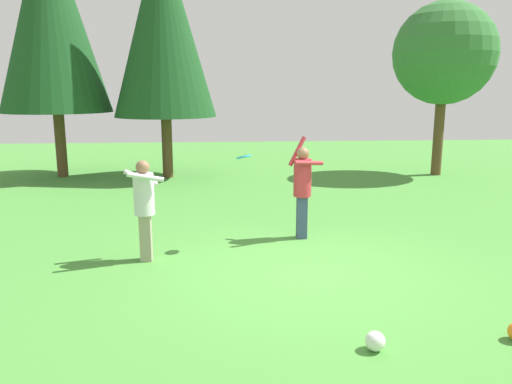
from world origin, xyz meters
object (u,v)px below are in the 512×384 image
object	(u,v)px
tree_left	(163,24)
tree_far_left	(50,13)
person_catcher	(144,202)
ball_white	(375,341)
frisbee	(244,157)
tree_far_right	(444,54)
person_thrower	(302,184)

from	to	relation	value
tree_left	tree_far_left	world-z (taller)	tree_far_left
person_catcher	tree_far_left	distance (m)	10.32
person_catcher	ball_white	distance (m)	4.47
tree_left	frisbee	bearing A→B (deg)	-74.70
tree_far_right	ball_white	bearing A→B (deg)	-116.74
person_thrower	tree_far_left	xyz separation A→B (m)	(-6.73, 7.53, 4.09)
frisbee	ball_white	xyz separation A→B (m)	(1.25, -3.83, -1.56)
person_thrower	tree_left	bearing A→B (deg)	-89.27
frisbee	ball_white	bearing A→B (deg)	-71.97
person_catcher	tree_far_right	xyz separation A→B (m)	(8.59, 7.98, 2.93)
ball_white	tree_left	distance (m)	12.82
tree_far_right	tree_left	bearing A→B (deg)	178.50
person_thrower	tree_left	xyz separation A→B (m)	(-3.24, 7.12, 3.76)
person_thrower	tree_far_right	world-z (taller)	tree_far_right
person_thrower	person_catcher	size ratio (longest dim) A/B	1.15
person_catcher	tree_far_left	size ratio (longest dim) A/B	0.21
frisbee	tree_left	distance (m)	8.51
person_catcher	tree_far_right	size ratio (longest dim) A/B	0.30
person_thrower	frisbee	distance (m)	1.39
frisbee	ball_white	distance (m)	4.32
person_catcher	frisbee	size ratio (longest dim) A/B	4.51
person_thrower	person_catcher	world-z (taller)	person_thrower
person_thrower	tree_far_left	bearing A→B (deg)	-71.92
ball_white	tree_left	bearing A→B (deg)	106.22
person_thrower	tree_far_left	size ratio (longest dim) A/B	0.24
frisbee	tree_left	size ratio (longest dim) A/B	0.05
frisbee	tree_left	bearing A→B (deg)	105.30
frisbee	tree_far_left	size ratio (longest dim) A/B	0.05
person_thrower	person_catcher	xyz separation A→B (m)	(-2.84, -1.09, -0.05)
person_thrower	frisbee	size ratio (longest dim) A/B	5.17
person_catcher	tree_left	size ratio (longest dim) A/B	0.22
person_thrower	tree_far_right	bearing A→B (deg)	-153.55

